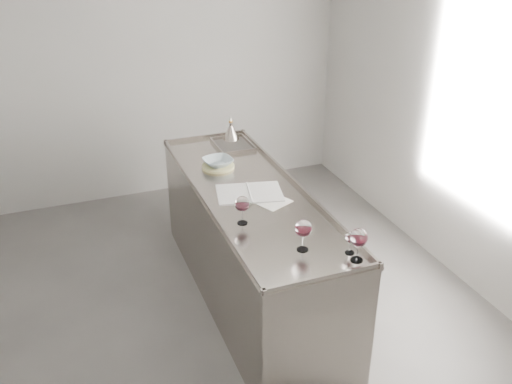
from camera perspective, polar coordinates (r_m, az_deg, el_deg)
name	(u,v)px	position (r m, az deg, el deg)	size (l,w,h in m)	color
room_shell	(193,159)	(3.63, -6.34, 3.27)	(4.54, 5.04, 2.84)	#4C4A47
counter	(251,246)	(4.45, -0.53, -5.42)	(0.77, 2.42, 0.97)	gray
wine_glass_left	(242,205)	(3.74, -1.39, -1.26)	(0.10, 0.10, 0.20)	white
wine_glass_middle	(303,229)	(3.46, 4.76, -3.70)	(0.11, 0.11, 0.21)	white
wine_glass_right	(359,238)	(3.40, 10.23, -4.59)	(0.11, 0.11, 0.21)	white
wine_glass_small	(351,238)	(3.48, 9.47, -4.56)	(0.07, 0.07, 0.15)	white
notebook	(249,193)	(4.19, -0.67, -0.10)	(0.54, 0.43, 0.02)	white
loose_paper_top	(267,199)	(4.11, 1.14, -0.72)	(0.22, 0.32, 0.00)	white
trivet	(218,166)	(4.63, -3.81, 2.58)	(0.26, 0.26, 0.02)	#CEC885
ceramic_bowl	(218,162)	(4.61, -3.82, 3.02)	(0.23, 0.23, 0.06)	#9AABB3
wine_funnel	(231,132)	(5.19, -2.52, 5.99)	(0.15, 0.15, 0.22)	#A9A096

